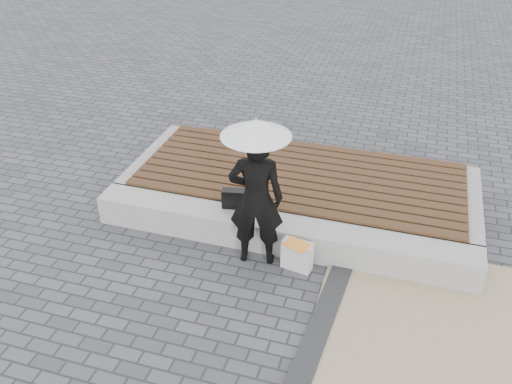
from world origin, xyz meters
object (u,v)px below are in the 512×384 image
at_px(woman, 256,199).
at_px(handbag, 236,199).
at_px(parasol, 256,128).
at_px(seating_ledge, 279,234).
at_px(canvas_tote, 297,255).

xyz_separation_m(woman, handbag, (-0.42, 0.48, -0.37)).
relative_size(parasol, handbag, 2.75).
bearing_deg(seating_ledge, woman, -121.32).
bearing_deg(handbag, canvas_tote, -38.83).
distance_m(parasol, canvas_tote, 1.72).
relative_size(handbag, canvas_tote, 0.95).
xyz_separation_m(seating_ledge, woman, (-0.20, -0.34, 0.70)).
relative_size(woman, parasol, 1.76).
xyz_separation_m(woman, canvas_tote, (0.54, -0.02, -0.71)).
relative_size(parasol, canvas_tote, 2.60).
height_order(seating_ledge, handbag, handbag).
bearing_deg(handbag, parasol, -59.91).
distance_m(seating_ledge, handbag, 0.72).
relative_size(woman, handbag, 4.84).
bearing_deg(woman, seating_ledge, -133.41).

